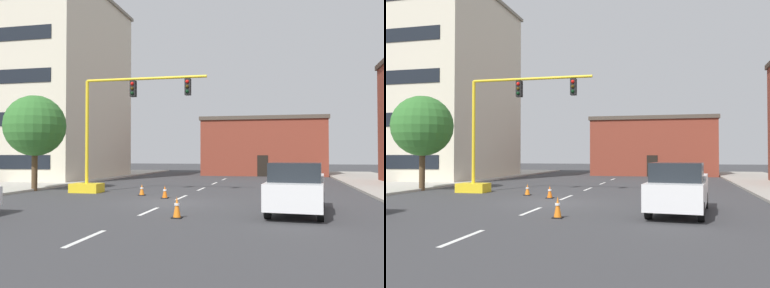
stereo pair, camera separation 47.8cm
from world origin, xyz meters
TOP-DOWN VIEW (x-y plane):
  - ground_plane at (0.00, 0.00)m, footprint 160.00×160.00m
  - sidewalk_left at (-12.93, 8.00)m, footprint 6.00×56.00m
  - lane_stripe_seg_1 at (0.00, -8.50)m, footprint 0.16×2.40m
  - lane_stripe_seg_2 at (0.00, -3.00)m, footprint 0.16×2.40m
  - lane_stripe_seg_3 at (0.00, 2.50)m, footprint 0.16×2.40m
  - lane_stripe_seg_4 at (0.00, 8.00)m, footprint 0.16×2.40m
  - lane_stripe_seg_5 at (0.00, 13.50)m, footprint 0.16×2.40m
  - lane_stripe_seg_6 at (0.00, 19.00)m, footprint 0.16×2.40m
  - building_tall_left at (-18.05, 16.82)m, footprint 14.67×14.33m
  - building_brick_center at (3.25, 29.29)m, footprint 13.45×9.67m
  - traffic_signal_gantry at (-5.26, 4.11)m, footprint 8.27×1.20m
  - tree_left_near at (-10.00, 4.42)m, footprint 3.83×3.83m
  - pickup_truck_white at (5.81, -2.29)m, footprint 2.51×5.57m
  - traffic_cone_roadside_a at (-0.74, 1.90)m, footprint 0.36×0.36m
  - traffic_cone_roadside_b at (1.54, -4.49)m, footprint 0.36×0.36m
  - traffic_cone_roadside_c at (-2.43, 3.11)m, footprint 0.36×0.36m

SIDE VIEW (x-z plane):
  - ground_plane at x=0.00m, z-range 0.00..0.00m
  - lane_stripe_seg_1 at x=0.00m, z-range 0.00..0.01m
  - lane_stripe_seg_2 at x=0.00m, z-range 0.00..0.01m
  - lane_stripe_seg_3 at x=0.00m, z-range 0.00..0.01m
  - lane_stripe_seg_4 at x=0.00m, z-range 0.00..0.01m
  - lane_stripe_seg_5 at x=0.00m, z-range 0.00..0.01m
  - lane_stripe_seg_6 at x=0.00m, z-range 0.00..0.01m
  - sidewalk_left at x=-12.93m, z-range 0.00..0.14m
  - traffic_cone_roadside_c at x=-2.43m, z-range -0.01..0.63m
  - traffic_cone_roadside_a at x=-0.74m, z-range -0.01..0.66m
  - traffic_cone_roadside_b at x=1.54m, z-range -0.01..0.78m
  - pickup_truck_white at x=5.81m, z-range -0.02..1.97m
  - traffic_signal_gantry at x=-5.26m, z-range -1.22..5.61m
  - building_brick_center at x=3.25m, z-range 0.01..6.36m
  - tree_left_near at x=-10.00m, z-range 1.08..7.10m
  - building_tall_left at x=-18.05m, z-range 0.01..17.25m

